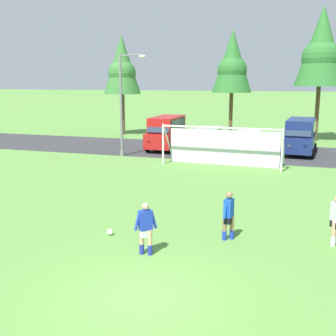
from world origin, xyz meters
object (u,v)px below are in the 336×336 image
parked_car_slot_center_left (249,141)px  player_midfield_center (336,220)px  player_striker_near (229,216)px  street_lamp (124,104)px  parked_car_slot_center (300,136)px  parked_car_slot_far_left (167,132)px  player_defender_far (146,229)px  parked_car_slot_left (209,138)px  soccer_ball (110,232)px  soccer_goal (223,145)px

parked_car_slot_center_left → player_midfield_center: bearing=-74.2°
player_striker_near → street_lamp: street_lamp is taller
player_midfield_center → parked_car_slot_center: bearing=93.9°
player_midfield_center → street_lamp: street_lamp is taller
player_striker_near → parked_car_slot_far_left: bearing=113.9°
street_lamp → player_defender_far: bearing=-64.5°
player_defender_far → parked_car_slot_left: 20.21m
parked_car_slot_center_left → street_lamp: size_ratio=0.62×
soccer_ball → parked_car_slot_center: size_ratio=0.04×
soccer_ball → parked_car_slot_center_left: bearing=82.1°
parked_car_slot_left → parked_car_slot_center: 6.70m
player_midfield_center → player_defender_far: size_ratio=1.00×
parked_car_slot_left → player_defender_far: bearing=-83.4°
soccer_ball → parked_car_slot_far_left: (-3.74, 18.11, 1.23)m
parked_car_slot_far_left → player_striker_near: bearing=-66.1°
player_striker_near → parked_car_slot_far_left: size_ratio=0.34×
player_midfield_center → street_lamp: 18.59m
player_midfield_center → parked_car_slot_left: size_ratio=0.39×
player_midfield_center → player_striker_near: bearing=-169.9°
street_lamp → parked_car_slot_left: bearing=41.3°
street_lamp → parked_car_slot_center_left: bearing=24.5°
parked_car_slot_left → player_striker_near: bearing=-76.0°
soccer_ball → street_lamp: size_ratio=0.03×
parked_car_slot_far_left → parked_car_slot_center: same height
soccer_ball → parked_car_slot_left: 18.95m
parked_car_slot_far_left → parked_car_slot_center: 9.88m
parked_car_slot_left → parked_car_slot_center_left: size_ratio=0.98×
soccer_goal → parked_car_slot_far_left: bearing=136.6°
parked_car_slot_center_left → soccer_goal: bearing=-101.6°
parked_car_slot_center_left → parked_car_slot_center: bearing=13.2°
player_midfield_center → parked_car_slot_center: (-1.19, 17.60, 0.52)m
soccer_goal → parked_car_slot_center_left: 5.15m
player_midfield_center → parked_car_slot_center_left: (-4.75, 16.76, 0.05)m
parked_car_slot_left → parked_car_slot_center: bearing=0.8°
soccer_ball → player_defender_far: player_defender_far is taller
soccer_ball → soccer_goal: (1.50, 13.16, 1.18)m
player_striker_near → parked_car_slot_center: bearing=83.2°
parked_car_slot_center → soccer_goal: bearing=-128.1°
parked_car_slot_left → parked_car_slot_center: (6.68, 0.09, 0.47)m
soccer_goal → parked_car_slot_far_left: 7.22m
parked_car_slot_far_left → parked_car_slot_left: (3.15, 0.81, -0.47)m
player_striker_near → parked_car_slot_far_left: (-7.68, 17.29, 0.52)m
soccer_ball → soccer_goal: soccer_goal is taller
player_striker_near → parked_car_slot_center: 18.33m
parked_car_slot_center_left → street_lamp: street_lamp is taller
parked_car_slot_left → street_lamp: 7.31m
player_striker_near → player_defender_far: size_ratio=1.00×
player_striker_near → parked_car_slot_center: (2.16, 18.19, 0.52)m
parked_car_slot_center_left → parked_car_slot_center: 3.69m
parked_car_slot_far_left → street_lamp: street_lamp is taller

